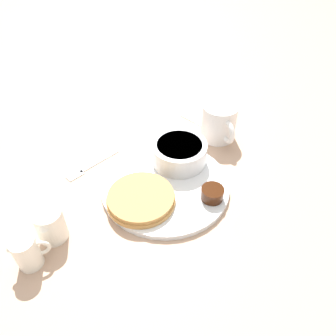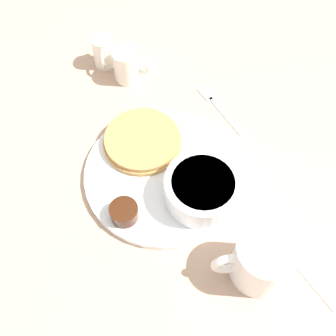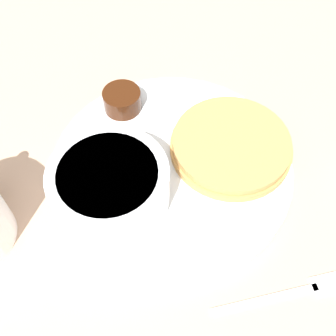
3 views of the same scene
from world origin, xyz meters
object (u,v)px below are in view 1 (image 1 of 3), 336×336
(creamer_pitcher_far, at_px, (27,252))
(coffee_mug, at_px, (219,122))
(bowl, at_px, (179,152))
(creamer_pitcher_near, at_px, (51,224))
(plate, at_px, (165,185))
(fork, at_px, (88,168))

(creamer_pitcher_far, bearing_deg, coffee_mug, 178.40)
(creamer_pitcher_far, bearing_deg, bowl, 177.87)
(coffee_mug, relative_size, creamer_pitcher_near, 1.60)
(creamer_pitcher_near, relative_size, creamer_pitcher_far, 1.03)
(creamer_pitcher_near, bearing_deg, plate, 164.93)
(plate, height_order, creamer_pitcher_near, creamer_pitcher_near)
(bowl, distance_m, fork, 0.21)
(plate, bearing_deg, coffee_mug, -173.02)
(plate, height_order, creamer_pitcher_far, creamer_pitcher_far)
(creamer_pitcher_near, height_order, fork, creamer_pitcher_near)
(coffee_mug, distance_m, fork, 0.33)
(creamer_pitcher_near, bearing_deg, coffee_mug, 175.43)
(coffee_mug, relative_size, fork, 0.80)
(coffee_mug, bearing_deg, creamer_pitcher_far, -1.60)
(plate, bearing_deg, creamer_pitcher_far, -8.00)
(coffee_mug, bearing_deg, bowl, -0.27)
(bowl, relative_size, coffee_mug, 1.10)
(plate, relative_size, coffee_mug, 2.44)
(bowl, height_order, creamer_pitcher_far, creamer_pitcher_far)
(bowl, bearing_deg, plate, 20.49)
(plate, bearing_deg, bowl, -159.51)
(plate, height_order, coffee_mug, coffee_mug)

